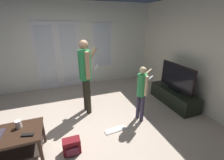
{
  "coord_description": "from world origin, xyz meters",
  "views": [
    {
      "loc": [
        -0.17,
        -2.33,
        2.03
      ],
      "look_at": [
        0.73,
        0.14,
        1.0
      ],
      "focal_mm": 24.15,
      "sensor_mm": 36.0,
      "label": 1
    }
  ],
  "objects_px": {
    "tv_stand": "(173,97)",
    "person_child": "(142,89)",
    "cup_near_edge": "(18,124)",
    "loose_keyboard": "(115,130)",
    "person_adult": "(86,71)",
    "coffee_table": "(4,143)",
    "tv_remote_black": "(28,135)",
    "flat_screen_tv": "(177,77)",
    "backpack": "(72,146)"
  },
  "relations": [
    {
      "from": "tv_stand",
      "to": "person_child",
      "type": "height_order",
      "value": "person_child"
    },
    {
      "from": "cup_near_edge",
      "to": "loose_keyboard",
      "type": "bearing_deg",
      "value": -0.18
    },
    {
      "from": "person_adult",
      "to": "person_child",
      "type": "bearing_deg",
      "value": -35.58
    },
    {
      "from": "coffee_table",
      "to": "tv_stand",
      "type": "xyz_separation_m",
      "value": [
        3.6,
        0.58,
        -0.17
      ]
    },
    {
      "from": "tv_remote_black",
      "to": "coffee_table",
      "type": "bearing_deg",
      "value": 174.82
    },
    {
      "from": "coffee_table",
      "to": "cup_near_edge",
      "type": "bearing_deg",
      "value": 28.79
    },
    {
      "from": "cup_near_edge",
      "to": "tv_remote_black",
      "type": "distance_m",
      "value": 0.29
    },
    {
      "from": "flat_screen_tv",
      "to": "person_child",
      "type": "distance_m",
      "value": 1.2
    },
    {
      "from": "loose_keyboard",
      "to": "cup_near_edge",
      "type": "distance_m",
      "value": 1.69
    },
    {
      "from": "person_child",
      "to": "loose_keyboard",
      "type": "relative_size",
      "value": 2.68
    },
    {
      "from": "flat_screen_tv",
      "to": "cup_near_edge",
      "type": "height_order",
      "value": "flat_screen_tv"
    },
    {
      "from": "person_adult",
      "to": "person_child",
      "type": "relative_size",
      "value": 1.39
    },
    {
      "from": "coffee_table",
      "to": "tv_stand",
      "type": "distance_m",
      "value": 3.65
    },
    {
      "from": "coffee_table",
      "to": "cup_near_edge",
      "type": "distance_m",
      "value": 0.3
    },
    {
      "from": "flat_screen_tv",
      "to": "cup_near_edge",
      "type": "relative_size",
      "value": 8.97
    },
    {
      "from": "person_adult",
      "to": "loose_keyboard",
      "type": "height_order",
      "value": "person_adult"
    },
    {
      "from": "coffee_table",
      "to": "person_child",
      "type": "height_order",
      "value": "person_child"
    },
    {
      "from": "person_child",
      "to": "cup_near_edge",
      "type": "bearing_deg",
      "value": -175.86
    },
    {
      "from": "coffee_table",
      "to": "backpack",
      "type": "relative_size",
      "value": 3.75
    },
    {
      "from": "backpack",
      "to": "tv_remote_black",
      "type": "bearing_deg",
      "value": 178.19
    },
    {
      "from": "loose_keyboard",
      "to": "flat_screen_tv",
      "type": "bearing_deg",
      "value": 14.83
    },
    {
      "from": "coffee_table",
      "to": "backpack",
      "type": "bearing_deg",
      "value": -9.25
    },
    {
      "from": "person_child",
      "to": "loose_keyboard",
      "type": "bearing_deg",
      "value": -165.41
    },
    {
      "from": "coffee_table",
      "to": "tv_stand",
      "type": "relative_size",
      "value": 0.79
    },
    {
      "from": "coffee_table",
      "to": "tv_stand",
      "type": "height_order",
      "value": "coffee_table"
    },
    {
      "from": "person_adult",
      "to": "tv_remote_black",
      "type": "distance_m",
      "value": 1.63
    },
    {
      "from": "flat_screen_tv",
      "to": "cup_near_edge",
      "type": "xyz_separation_m",
      "value": [
        -3.4,
        -0.47,
        -0.16
      ]
    },
    {
      "from": "tv_stand",
      "to": "person_adult",
      "type": "height_order",
      "value": "person_adult"
    },
    {
      "from": "tv_stand",
      "to": "flat_screen_tv",
      "type": "distance_m",
      "value": 0.53
    },
    {
      "from": "person_adult",
      "to": "backpack",
      "type": "distance_m",
      "value": 1.53
    },
    {
      "from": "flat_screen_tv",
      "to": "person_child",
      "type": "height_order",
      "value": "person_child"
    },
    {
      "from": "tv_stand",
      "to": "flat_screen_tv",
      "type": "bearing_deg",
      "value": 114.75
    },
    {
      "from": "coffee_table",
      "to": "loose_keyboard",
      "type": "bearing_deg",
      "value": 3.33
    },
    {
      "from": "person_adult",
      "to": "cup_near_edge",
      "type": "distance_m",
      "value": 1.58
    },
    {
      "from": "coffee_table",
      "to": "cup_near_edge",
      "type": "xyz_separation_m",
      "value": [
        0.2,
        0.11,
        0.2
      ]
    },
    {
      "from": "tv_remote_black",
      "to": "flat_screen_tv",
      "type": "bearing_deg",
      "value": 28.0
    },
    {
      "from": "cup_near_edge",
      "to": "tv_remote_black",
      "type": "bearing_deg",
      "value": -58.12
    },
    {
      "from": "coffee_table",
      "to": "tv_stand",
      "type": "bearing_deg",
      "value": 9.12
    },
    {
      "from": "coffee_table",
      "to": "tv_remote_black",
      "type": "height_order",
      "value": "tv_remote_black"
    },
    {
      "from": "tv_stand",
      "to": "backpack",
      "type": "bearing_deg",
      "value": -164.74
    },
    {
      "from": "flat_screen_tv",
      "to": "tv_remote_black",
      "type": "height_order",
      "value": "flat_screen_tv"
    },
    {
      "from": "flat_screen_tv",
      "to": "backpack",
      "type": "xyz_separation_m",
      "value": [
        -2.67,
        -0.73,
        -0.61
      ]
    },
    {
      "from": "loose_keyboard",
      "to": "cup_near_edge",
      "type": "relative_size",
      "value": 3.78
    },
    {
      "from": "tv_stand",
      "to": "backpack",
      "type": "distance_m",
      "value": 2.77
    },
    {
      "from": "coffee_table",
      "to": "backpack",
      "type": "xyz_separation_m",
      "value": [
        0.93,
        -0.15,
        -0.24
      ]
    },
    {
      "from": "person_child",
      "to": "cup_near_edge",
      "type": "xyz_separation_m",
      "value": [
        -2.24,
        -0.16,
        -0.16
      ]
    },
    {
      "from": "flat_screen_tv",
      "to": "loose_keyboard",
      "type": "bearing_deg",
      "value": -165.17
    },
    {
      "from": "flat_screen_tv",
      "to": "cup_near_edge",
      "type": "distance_m",
      "value": 3.43
    },
    {
      "from": "backpack",
      "to": "cup_near_edge",
      "type": "height_order",
      "value": "cup_near_edge"
    },
    {
      "from": "cup_near_edge",
      "to": "tv_remote_black",
      "type": "xyz_separation_m",
      "value": [
        0.15,
        -0.24,
        -0.05
      ]
    }
  ]
}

